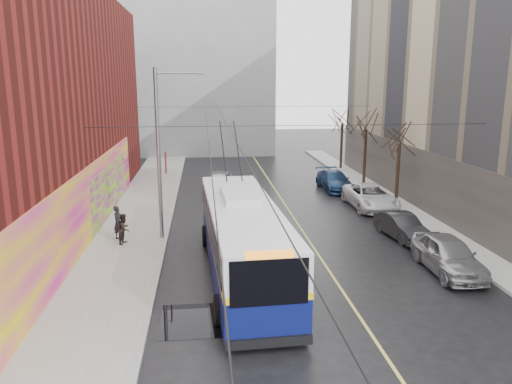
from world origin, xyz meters
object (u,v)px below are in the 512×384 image
pedestrian_b (124,229)px  trolleybus (243,238)px  tree_near (400,132)px  parked_car_d (334,181)px  tree_mid (367,120)px  parked_car_b (402,226)px  pedestrian_a (118,222)px  tree_far (343,115)px  parked_car_a (448,255)px  following_car (219,182)px  parked_car_c (370,197)px  streetlight_pole (161,150)px

pedestrian_b → trolleybus: bearing=-113.3°
tree_near → parked_car_d: tree_near is taller
tree_mid → parked_car_b: bearing=-99.9°
parked_car_b → pedestrian_a: bearing=168.1°
pedestrian_b → tree_near: bearing=-53.1°
tree_far → pedestrian_a: 26.86m
parked_car_a → following_car: 19.74m
parked_car_d → pedestrian_a: bearing=-145.0°
tree_mid → pedestrian_b: bearing=-141.1°
tree_far → parked_car_d: tree_far is taller
parked_car_c → streetlight_pole: bearing=-157.8°
trolleybus → following_car: 16.72m
streetlight_pole → tree_near: bearing=21.6°
parked_car_d → streetlight_pole: bearing=-139.6°
streetlight_pole → following_car: (3.27, 11.30, -4.05)m
parked_car_c → pedestrian_a: size_ratio=3.20×
trolleybus → pedestrian_b: trolleybus is taller
tree_far → parked_car_b: size_ratio=1.62×
parked_car_a → parked_car_b: (-0.14, 4.93, -0.15)m
streetlight_pole → tree_mid: streetlight_pole is taller
parked_car_a → following_car: size_ratio=1.02×
tree_far → parked_car_b: tree_far is taller
tree_far → pedestrian_a: bearing=-131.5°
following_car → streetlight_pole: bearing=-96.9°
tree_mid → following_car: bearing=-171.9°
parked_car_b → pedestrian_b: (-14.68, 0.20, 0.27)m
parked_car_d → following_car: following_car is taller
tree_near → parked_car_c: 4.68m
tree_near → parked_car_c: bearing=-165.1°
parked_car_b → pedestrian_b: size_ratio=2.57×
tree_near → pedestrian_a: (-17.57, -5.89, -3.95)m
trolleybus → parked_car_c: trolleybus is taller
tree_far → parked_car_c: size_ratio=1.17×
pedestrian_b → tree_far: bearing=-24.3°
pedestrian_a → pedestrian_b: pedestrian_a is taller
parked_car_b → parked_car_a: bearing=-95.9°
tree_mid → parked_car_c: size_ratio=1.19×
tree_far → tree_near: bearing=-90.0°
tree_near → parked_car_c: size_ratio=1.14×
streetlight_pole → tree_mid: 19.96m
tree_mid → pedestrian_a: tree_mid is taller
parked_car_c → pedestrian_b: bearing=-157.8°
streetlight_pole → following_car: streetlight_pole is taller
tree_near → pedestrian_a: 18.95m
tree_near → following_car: size_ratio=1.36×
parked_car_c → pedestrian_b: (-15.12, -6.30, 0.16)m
tree_mid → tree_far: tree_mid is taller
streetlight_pole → tree_near: 16.28m
trolleybus → following_car: trolleybus is taller
tree_near → parked_car_a: tree_near is taller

